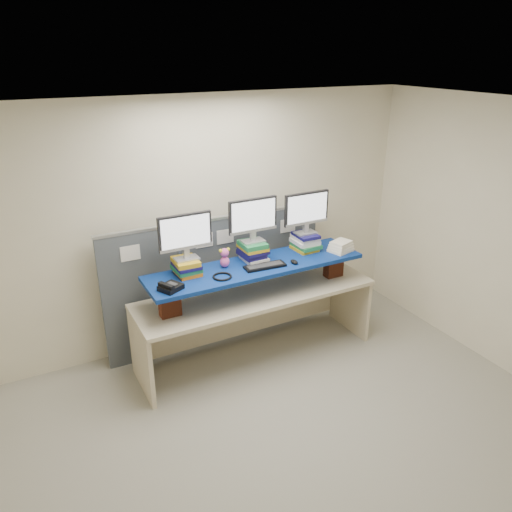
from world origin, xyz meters
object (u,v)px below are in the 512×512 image
monitor_center (253,218)px  keyboard (265,266)px  desk_phone (170,287)px  blue_board (256,267)px  monitor_right (306,210)px  desk (256,305)px  monitor_left (185,234)px

monitor_center → keyboard: 0.52m
keyboard → desk_phone: desk_phone is taller
blue_board → monitor_right: 0.85m
desk → monitor_right: (0.68, 0.13, 0.94)m
blue_board → monitor_left: 0.85m
monitor_right → desk: bearing=-170.2°
monitor_left → keyboard: 0.90m
desk → monitor_center: 0.97m
monitor_right → monitor_center: bearing=180.0°
monitor_center → monitor_left: bearing=-180.0°
monitor_right → keyboard: size_ratio=1.21×
monitor_left → monitor_center: 0.74m
desk → desk_phone: size_ratio=10.37×
blue_board → keyboard: (0.05, -0.10, 0.03)m
monitor_center → keyboard: bearing=-83.4°
blue_board → monitor_left: size_ratio=4.33×
keyboard → monitor_left: bearing=168.8°
blue_board → desk_phone: (-0.98, -0.15, 0.05)m
monitor_left → keyboard: size_ratio=1.21×
monitor_left → monitor_right: size_ratio=1.00×
desk → keyboard: bearing=-62.3°
desk → blue_board: bearing=0.0°
desk → monitor_right: monitor_right is taller
desk → blue_board: (0.00, 0.00, 0.46)m
desk_phone → monitor_left: bearing=16.8°
desk_phone → keyboard: bearing=-24.8°
keyboard → desk_phone: (-1.04, -0.05, 0.02)m
desk → monitor_left: 1.16m
blue_board → desk: bearing=0.0°
monitor_left → keyboard: monitor_left is taller
monitor_left → desk_phone: 0.55m
blue_board → monitor_left: bearing=170.6°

